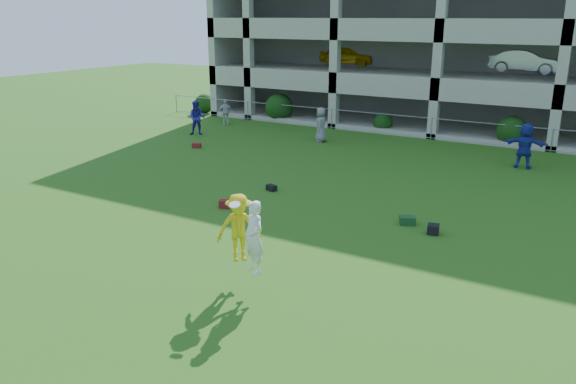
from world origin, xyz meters
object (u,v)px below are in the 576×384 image
Objects in this scene: bystander_c at (321,125)px; crate_d at (433,229)px; frisbee_contest at (243,230)px; bystander_b at (225,112)px; bystander_d at (525,146)px; bystander_a at (197,118)px; parking_garage at (477,22)px.

crate_d is (9.04, -10.08, -0.77)m from bystander_c.
frisbee_contest reaches higher than bystander_c.
bystander_c is (7.35, -1.48, 0.14)m from bystander_b.
frisbee_contest is at bearing 71.86° from bystander_d.
bystander_c is 16.89m from frisbee_contest.
bystander_d is 16.06m from frisbee_contest.
bystander_b is 0.86× the size of frisbee_contest.
bystander_d is (17.01, 1.55, 0.05)m from bystander_a.
bystander_a is at bearing -94.03° from bystander_c.
bystander_c is 0.06× the size of parking_garage.
bystander_d is 5.76× the size of crate_d.
bystander_c is 10.19m from bystander_d.
frisbee_contest is (13.27, -17.29, 0.67)m from bystander_b.
parking_garage reaches higher than bystander_b.
frisbee_contest reaches higher than crate_d.
bystander_a reaches higher than bystander_b.
bystander_a is 1.04× the size of bystander_c.
parking_garage is (12.26, 10.76, 5.24)m from bystander_b.
bystander_c reaches higher than crate_d.
crate_d is 0.01× the size of parking_garage.
bystander_d is at bearing -24.64° from bystander_a.
crate_d is at bearing 22.48° from bystander_c.
bystander_c is at bearing -111.83° from parking_garage.
frisbee_contest reaches higher than bystander_a.
parking_garage is at bearing 92.06° from frisbee_contest.
parking_garage is (-5.28, 12.57, 5.01)m from bystander_d.
parking_garage is at bearing 20.43° from bystander_a.
bystander_c is 13.56m from crate_d.
bystander_c is (6.83, 1.88, -0.04)m from bystander_a.
bystander_b reaches higher than crate_d.
bystander_a reaches higher than bystander_c.
bystander_a is at bearing 2.47° from bystander_d.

